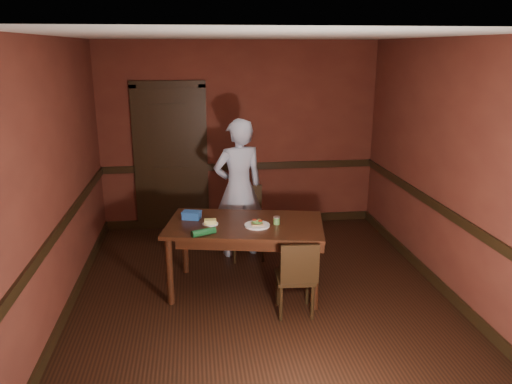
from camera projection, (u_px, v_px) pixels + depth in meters
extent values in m
cube|color=black|center=(260.00, 292.00, 5.48)|extent=(4.00, 4.50, 0.01)
cube|color=silver|center=(261.00, 35.00, 4.73)|extent=(4.00, 4.50, 0.01)
cube|color=#552419|center=(240.00, 136.00, 7.25)|extent=(4.00, 0.02, 2.70)
cube|color=#552419|center=(311.00, 265.00, 2.96)|extent=(4.00, 0.02, 2.70)
cube|color=#552419|center=(57.00, 180.00, 4.86)|extent=(0.02, 4.50, 2.70)
cube|color=#552419|center=(445.00, 168.00, 5.35)|extent=(0.02, 4.50, 2.70)
cube|color=black|center=(240.00, 166.00, 7.36)|extent=(4.00, 0.03, 0.10)
cube|color=black|center=(64.00, 223.00, 4.99)|extent=(0.03, 4.50, 0.10)
cube|color=black|center=(439.00, 208.00, 5.47)|extent=(0.03, 4.50, 0.10)
cube|color=black|center=(240.00, 220.00, 7.60)|extent=(4.00, 0.03, 0.12)
cube|color=black|center=(73.00, 298.00, 5.23)|extent=(0.03, 4.50, 0.12)
cube|color=black|center=(432.00, 277.00, 5.71)|extent=(0.03, 4.50, 0.12)
cube|color=black|center=(171.00, 160.00, 7.18)|extent=(0.85, 0.04, 2.05)
cube|color=black|center=(138.00, 161.00, 7.14)|extent=(0.10, 0.06, 2.15)
cube|color=black|center=(204.00, 159.00, 7.26)|extent=(0.10, 0.06, 2.15)
cube|color=black|center=(167.00, 84.00, 6.90)|extent=(1.05, 0.06, 0.10)
cube|color=black|center=(245.00, 257.00, 5.46)|extent=(1.81, 1.24, 0.78)
imported|color=#AEBFDB|center=(239.00, 188.00, 6.28)|extent=(0.73, 0.57, 1.77)
cylinder|color=white|center=(257.00, 226.00, 5.26)|extent=(0.27, 0.27, 0.01)
cube|color=tan|center=(257.00, 224.00, 5.25)|extent=(0.12, 0.11, 0.02)
ellipsoid|color=#3E7D2E|center=(257.00, 222.00, 5.25)|extent=(0.11, 0.10, 0.03)
cylinder|color=red|center=(255.00, 220.00, 5.25)|extent=(0.05, 0.05, 0.01)
cylinder|color=red|center=(260.00, 221.00, 5.24)|extent=(0.05, 0.05, 0.01)
cylinder|color=#84B75F|center=(255.00, 221.00, 5.22)|extent=(0.03, 0.03, 0.01)
cylinder|color=#84B75F|center=(259.00, 220.00, 5.27)|extent=(0.03, 0.03, 0.01)
cylinder|color=#84B75F|center=(257.00, 221.00, 5.24)|extent=(0.03, 0.03, 0.01)
cylinder|color=#4C823D|center=(277.00, 221.00, 5.31)|extent=(0.07, 0.07, 0.07)
cylinder|color=beige|center=(277.00, 217.00, 5.29)|extent=(0.07, 0.07, 0.01)
cylinder|color=white|center=(210.00, 224.00, 5.31)|extent=(0.17, 0.17, 0.01)
cube|color=#E2E172|center=(210.00, 221.00, 5.31)|extent=(0.13, 0.08, 0.04)
cube|color=blue|center=(192.00, 216.00, 5.47)|extent=(0.22, 0.18, 0.07)
cube|color=blue|center=(192.00, 212.00, 5.46)|extent=(0.23, 0.19, 0.01)
cylinder|color=#11441F|center=(204.00, 232.00, 4.99)|extent=(0.26, 0.17, 0.07)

